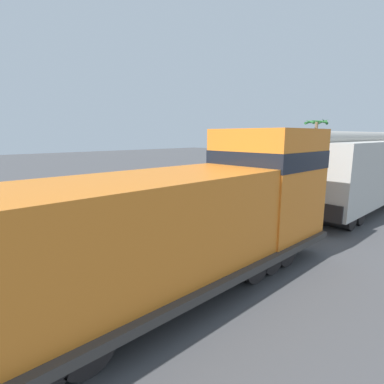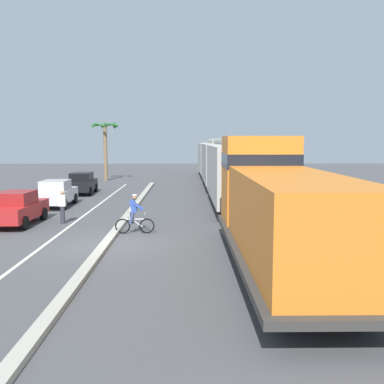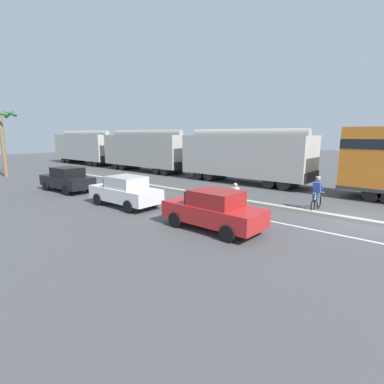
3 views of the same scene
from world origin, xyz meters
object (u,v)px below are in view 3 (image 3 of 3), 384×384
object	(u,v)px
hopper_car_lead	(244,156)
parked_car_red	(213,210)
hopper_car_trailing	(86,148)
parked_car_white	(125,191)
parked_car_black	(67,179)
pedestrian_by_cars	(235,200)
cyclist	(317,195)
hopper_car_middle	(146,151)
palm_tree_near	(1,126)

from	to	relation	value
hopper_car_lead	parked_car_red	distance (m)	12.26
hopper_car_trailing	parked_car_white	xyz separation A→B (m)	(-10.87, -22.45, -1.26)
parked_car_white	parked_car_black	bearing A→B (deg)	89.14
hopper_car_lead	parked_car_black	bearing A→B (deg)	146.30
pedestrian_by_cars	parked_car_white	bearing A→B (deg)	108.77
hopper_car_lead	parked_car_red	xyz separation A→B (m)	(-11.03, -5.19, -1.26)
cyclist	parked_car_red	bearing A→B (deg)	160.15
parked_car_red	parked_car_white	size ratio (longest dim) A/B	1.00
parked_car_red	parked_car_black	world-z (taller)	same
hopper_car_lead	hopper_car_middle	size ratio (longest dim) A/B	1.00
hopper_car_trailing	parked_car_black	distance (m)	19.34
hopper_car_middle	parked_car_red	bearing A→B (deg)	-123.30
parked_car_white	parked_car_black	world-z (taller)	same
hopper_car_trailing	palm_tree_near	bearing A→B (deg)	-155.39
hopper_car_middle	parked_car_white	distance (m)	15.41
parked_car_black	pedestrian_by_cars	xyz separation A→B (m)	(1.82, -12.06, 0.03)
hopper_car_lead	parked_car_red	world-z (taller)	hopper_car_lead
hopper_car_middle	palm_tree_near	size ratio (longest dim) A/B	1.78
hopper_car_trailing	parked_car_red	world-z (taller)	hopper_car_trailing
parked_car_black	hopper_car_lead	bearing A→B (deg)	-33.70
cyclist	palm_tree_near	world-z (taller)	palm_tree_near
parked_car_black	cyclist	world-z (taller)	cyclist
palm_tree_near	parked_car_black	bearing A→B (deg)	-89.34
parked_car_white	parked_car_black	distance (m)	6.44
hopper_car_middle	parked_car_red	distance (m)	20.13
parked_car_red	palm_tree_near	xyz separation A→B (m)	(0.13, 23.40, 3.65)
hopper_car_middle	parked_car_white	xyz separation A→B (m)	(-10.87, -10.85, -1.26)
parked_car_black	pedestrian_by_cars	world-z (taller)	same
hopper_car_middle	pedestrian_by_cars	world-z (taller)	hopper_car_middle
parked_car_white	cyclist	bearing A→B (deg)	-54.79
parked_car_red	parked_car_black	size ratio (longest dim) A/B	0.99
parked_car_black	palm_tree_near	xyz separation A→B (m)	(-0.13, 11.03, 3.65)
parked_car_red	palm_tree_near	distance (m)	23.68
parked_car_white	pedestrian_by_cars	xyz separation A→B (m)	(1.91, -5.63, 0.03)
palm_tree_near	hopper_car_middle	bearing A→B (deg)	-31.24
hopper_car_lead	cyclist	distance (m)	9.04
parked_car_red	palm_tree_near	size ratio (longest dim) A/B	0.71
hopper_car_trailing	parked_car_black	size ratio (longest dim) A/B	2.49
parked_car_white	cyclist	xyz separation A→B (m)	(5.68, -8.05, 0.00)
hopper_car_middle	parked_car_black	xyz separation A→B (m)	(-10.77, -4.42, -1.26)
hopper_car_middle	hopper_car_trailing	distance (m)	11.60
hopper_car_lead	parked_car_red	size ratio (longest dim) A/B	2.50
cyclist	parked_car_white	bearing A→B (deg)	125.21
hopper_car_lead	pedestrian_by_cars	distance (m)	10.27
parked_car_black	cyclist	distance (m)	15.52
hopper_car_trailing	pedestrian_by_cars	bearing A→B (deg)	-107.68
hopper_car_middle	cyclist	distance (m)	19.64
parked_car_black	cyclist	size ratio (longest dim) A/B	2.49
palm_tree_near	cyclist	bearing A→B (deg)	-77.39
hopper_car_trailing	parked_car_red	size ratio (longest dim) A/B	2.50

